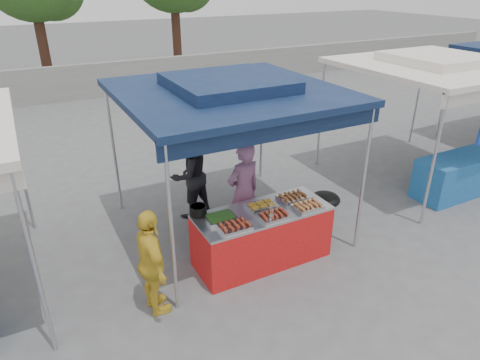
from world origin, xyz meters
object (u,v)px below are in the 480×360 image
cooking_pot (198,210)px  helper_man (189,175)px  vendor_table (262,236)px  customer_person (152,264)px  wok_burner (324,211)px  vendor_woman (244,192)px

cooking_pot → helper_man: bearing=73.2°
vendor_table → customer_person: size_ratio=1.37×
cooking_pot → wok_burner: 2.14m
vendor_woman → customer_person: size_ratio=1.15×
vendor_table → vendor_woman: (0.05, 0.67, 0.41)m
wok_burner → customer_person: size_ratio=0.56×
vendor_table → vendor_woman: bearing=86.0°
helper_man → customer_person: 2.48m
vendor_woman → vendor_table: bearing=76.6°
vendor_table → wok_burner: bearing=4.0°
vendor_table → wok_burner: 1.22m
vendor_table → cooking_pot: cooking_pot is taller
wok_burner → customer_person: bearing=-153.5°
cooking_pot → vendor_woman: size_ratio=0.15×
vendor_table → vendor_woman: 0.79m
vendor_table → wok_burner: size_ratio=2.47×
vendor_woman → helper_man: (-0.47, 1.11, -0.05)m
vendor_table → cooking_pot: bearing=159.2°
vendor_table → cooking_pot: 1.05m
wok_burner → vendor_woman: vendor_woman is taller
vendor_woman → helper_man: bearing=-76.2°
customer_person → vendor_table: bearing=-82.4°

